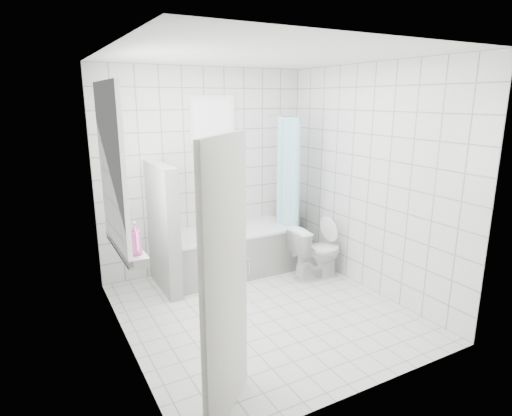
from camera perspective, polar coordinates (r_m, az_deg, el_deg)
ground at (r=4.72m, az=0.89°, el=-13.57°), size 3.00×3.00×0.00m
ceiling at (r=4.19m, az=1.03°, el=19.72°), size 3.00×3.00×0.00m
wall_back at (r=5.60m, az=-6.69°, el=4.91°), size 2.80×0.02×2.60m
wall_front at (r=3.10m, az=14.84°, el=-3.22°), size 2.80×0.02×2.60m
wall_left at (r=3.79m, az=-17.77°, el=-0.21°), size 0.02×3.00×2.60m
wall_right at (r=5.09m, az=14.81°, el=3.60°), size 0.02×3.00×2.60m
window_left at (r=4.03m, az=-18.31°, el=4.94°), size 0.01×0.90×1.40m
window_back at (r=5.52m, az=-5.73°, el=11.61°), size 0.50×0.01×0.50m
window_sill at (r=4.21m, az=-16.92°, el=-4.96°), size 0.18×1.02×0.08m
door at (r=2.92m, az=-4.05°, el=-10.12°), size 0.59×0.60×2.00m
bathtub at (r=5.58m, az=-3.40°, el=-5.77°), size 1.65×0.77×0.58m
partition_wall at (r=5.10m, az=-12.29°, el=-2.62°), size 0.15×0.85×1.50m
tiled_ledge at (r=6.25m, az=3.78°, el=-3.70°), size 0.40×0.24×0.55m
toilet at (r=5.45m, az=8.04°, el=-5.86°), size 0.68×0.40×0.68m
curtain_rod at (r=5.59m, az=3.69°, el=12.19°), size 0.02×0.80×0.02m
shower_curtain at (r=5.59m, az=4.26°, el=2.87°), size 0.14×0.48×1.78m
tub_faucet at (r=5.75m, az=-4.01°, el=0.65°), size 0.18×0.06×0.06m
sill_bottles at (r=3.98m, az=-16.32°, el=-3.70°), size 0.15×0.49×0.29m
ledge_bottles at (r=6.12m, az=4.00°, el=-0.31°), size 0.13×0.19×0.24m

